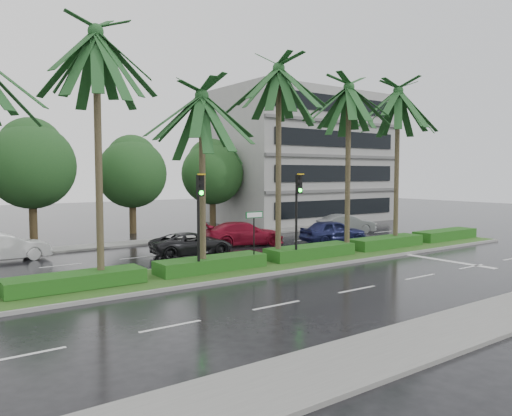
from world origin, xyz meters
TOP-DOWN VIEW (x-y plane):
  - ground at (0.00, 0.00)m, footprint 120.00×120.00m
  - near_sidewalk at (0.00, -10.20)m, footprint 40.00×2.40m
  - far_sidewalk at (0.00, 12.00)m, footprint 40.00×2.00m
  - median at (0.00, 1.00)m, footprint 36.00×4.00m
  - hedge at (0.00, 1.00)m, footprint 35.20×1.40m
  - lane_markings at (3.04, -0.43)m, footprint 34.00×13.06m
  - palm_row at (-1.25, 1.02)m, footprint 26.30×4.20m
  - signal_median_left at (-4.00, 0.30)m, footprint 0.34×0.42m
  - signal_median_right at (1.50, 0.30)m, footprint 0.34×0.42m
  - street_sign at (-1.00, 0.48)m, footprint 0.95×0.09m
  - bg_trees at (-1.03, 17.59)m, footprint 33.23×5.72m
  - building at (17.00, 18.00)m, footprint 16.00×10.00m
  - car_white at (-9.97, 10.00)m, footprint 1.60×4.36m
  - car_darkgrey at (-1.27, 5.97)m, footprint 2.63×4.80m
  - car_red at (3.23, 7.43)m, footprint 3.38×5.44m
  - car_blue at (8.50, 4.88)m, footprint 2.48×4.65m
  - car_grey at (13.00, 8.05)m, footprint 2.78×4.60m

SIDE VIEW (x-z plane):
  - ground at x=0.00m, z-range 0.00..0.00m
  - lane_markings at x=3.04m, z-range 0.00..0.01m
  - near_sidewalk at x=0.00m, z-range 0.00..0.12m
  - far_sidewalk at x=0.00m, z-range 0.00..0.12m
  - median at x=0.00m, z-range 0.00..0.16m
  - hedge at x=0.00m, z-range 0.15..0.75m
  - car_darkgrey at x=-1.27m, z-range 0.00..1.27m
  - car_white at x=-9.97m, z-range 0.00..1.43m
  - car_grey at x=13.00m, z-range 0.00..1.43m
  - car_red at x=3.23m, z-range 0.00..1.47m
  - car_blue at x=8.50m, z-range 0.00..1.50m
  - street_sign at x=-1.00m, z-range 0.82..3.42m
  - signal_median_left at x=-4.00m, z-range 0.82..5.18m
  - signal_median_right at x=1.50m, z-range 0.82..5.18m
  - bg_trees at x=-1.03m, z-range 0.82..9.08m
  - building at x=17.00m, z-range 0.00..12.00m
  - palm_row at x=-1.25m, z-range 3.17..13.74m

